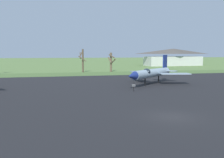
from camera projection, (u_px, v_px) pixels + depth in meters
ground_plane at (172, 117)px, 22.56m from camera, size 600.00×600.00×0.00m
asphalt_apron at (121, 91)px, 37.93m from camera, size 90.35×53.14×0.05m
grass_verge_strip at (87, 74)px, 69.32m from camera, size 150.35×12.00×0.06m
jet_fighter_front_right at (152, 73)px, 45.51m from camera, size 13.42×12.72×5.30m
info_placard_front_right at (134, 87)px, 37.53m from camera, size 0.56×0.42×1.06m
bare_tree_left_of_center at (83, 60)px, 75.20m from camera, size 2.30×2.49×6.85m
bare_tree_center at (111, 61)px, 77.78m from camera, size 2.47×2.42×5.82m
visitor_building at (173, 57)px, 115.76m from camera, size 27.37×10.02×7.70m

